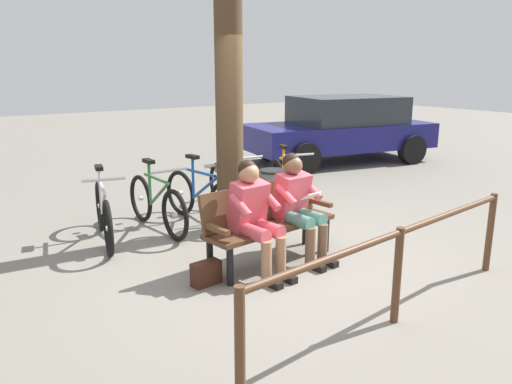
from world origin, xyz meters
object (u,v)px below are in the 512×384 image
(bicycle_orange, at_px, (287,184))
(bicycle_green, at_px, (201,197))
(handbag, at_px, (206,273))
(litter_bin, at_px, (273,197))
(person_companion, at_px, (254,212))
(tree_trunk, at_px, (229,102))
(person_reading, at_px, (298,202))
(bicycle_silver, at_px, (235,188))
(parked_car, at_px, (341,128))
(bicycle_red, at_px, (104,214))
(bicycle_black, at_px, (157,204))
(bench, at_px, (267,217))

(bicycle_orange, relative_size, bicycle_green, 0.97)
(handbag, bearing_deg, litter_bin, -144.90)
(person_companion, xyz_separation_m, bicycle_green, (-0.40, -1.87, -0.30))
(tree_trunk, bearing_deg, bicycle_green, -70.99)
(person_reading, distance_m, person_companion, 0.64)
(bicycle_silver, bearing_deg, litter_bin, 11.85)
(person_companion, relative_size, handbag, 4.00)
(handbag, bearing_deg, bicycle_green, -117.93)
(bicycle_silver, xyz_separation_m, bicycle_green, (0.68, 0.21, 0.00))
(tree_trunk, bearing_deg, parked_car, -149.80)
(person_reading, distance_m, parked_car, 6.16)
(person_companion, relative_size, bicycle_green, 0.72)
(person_companion, height_order, bicycle_green, person_companion)
(tree_trunk, distance_m, bicycle_green, 1.43)
(tree_trunk, relative_size, bicycle_red, 2.05)
(person_reading, bearing_deg, tree_trunk, -93.14)
(tree_trunk, height_order, bicycle_silver, tree_trunk)
(bicycle_orange, height_order, bicycle_black, same)
(person_reading, height_order, parked_car, parked_car)
(parked_car, bearing_deg, litter_bin, 46.17)
(bicycle_green, bearing_deg, bicycle_red, -97.63)
(litter_bin, xyz_separation_m, bicycle_green, (0.79, -0.60, -0.02))
(person_companion, bearing_deg, litter_bin, -139.31)
(person_reading, height_order, tree_trunk, tree_trunk)
(handbag, distance_m, bicycle_red, 1.89)
(person_reading, relative_size, bicycle_red, 0.73)
(tree_trunk, bearing_deg, bench, 77.26)
(handbag, relative_size, bicycle_silver, 0.18)
(bicycle_red, height_order, parked_car, parked_car)
(handbag, bearing_deg, bicycle_silver, -128.90)
(bicycle_orange, xyz_separation_m, bicycle_black, (2.16, -0.06, 0.00))
(bicycle_orange, distance_m, bicycle_green, 1.51)
(person_reading, xyz_separation_m, parked_car, (-4.64, -4.05, 0.11))
(handbag, xyz_separation_m, bicycle_green, (-0.98, -1.84, 0.24))
(litter_bin, bearing_deg, bicycle_green, -37.50)
(bench, distance_m, person_companion, 0.39)
(bicycle_orange, bearing_deg, tree_trunk, -54.53)
(person_companion, distance_m, bicycle_red, 2.12)
(bench, height_order, bicycle_orange, bicycle_orange)
(parked_car, bearing_deg, bicycle_silver, 37.16)
(bench, xyz_separation_m, parked_car, (-4.97, -3.92, 0.27))
(person_reading, relative_size, bicycle_orange, 0.74)
(person_companion, distance_m, bicycle_green, 1.93)
(bicycle_green, relative_size, parked_car, 0.37)
(bicycle_orange, xyz_separation_m, parked_car, (-3.36, -2.28, 0.41))
(person_reading, bearing_deg, handbag, -3.96)
(handbag, xyz_separation_m, litter_bin, (-1.76, -1.24, 0.26))
(bench, height_order, person_reading, person_reading)
(bicycle_orange, xyz_separation_m, bicycle_red, (2.89, -0.01, 0.00))
(person_companion, height_order, bicycle_silver, person_companion)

